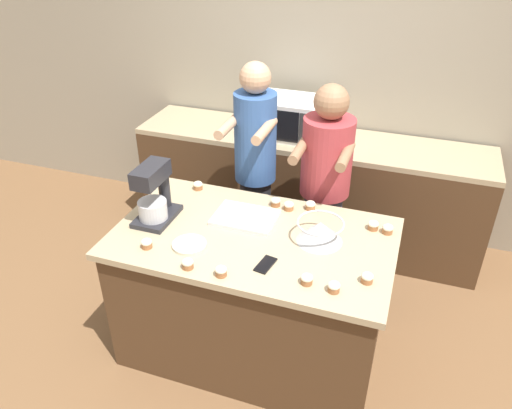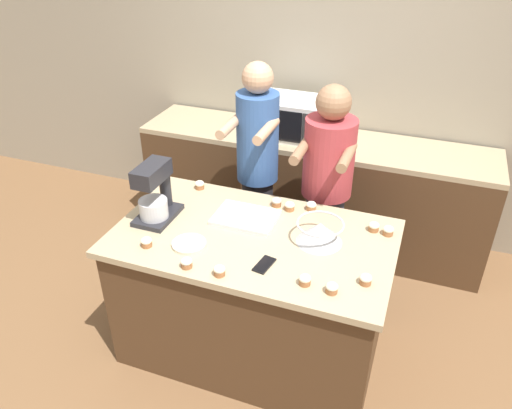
{
  "view_description": "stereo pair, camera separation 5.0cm",
  "coord_description": "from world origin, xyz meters",
  "px_view_note": "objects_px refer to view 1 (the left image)",
  "views": [
    {
      "loc": [
        0.78,
        -2.21,
        2.52
      ],
      "look_at": [
        0.0,
        0.05,
        1.06
      ],
      "focal_mm": 35.0,
      "sensor_mm": 36.0,
      "label": 1
    },
    {
      "loc": [
        0.83,
        -2.19,
        2.52
      ],
      "look_at": [
        0.0,
        0.05,
        1.06
      ],
      "focal_mm": 35.0,
      "sensor_mm": 36.0,
      "label": 2
    }
  ],
  "objects_px": {
    "cupcake_5": "(367,278)",
    "cupcake_8": "(188,264)",
    "cupcake_9": "(388,229)",
    "cupcake_6": "(373,225)",
    "cupcake_7": "(334,287)",
    "cell_phone": "(266,264)",
    "cupcake_4": "(198,185)",
    "cupcake_2": "(307,279)",
    "cupcake_10": "(221,271)",
    "person_left": "(255,173)",
    "stand_mixer": "(154,196)",
    "cupcake_0": "(275,202)",
    "cupcake_1": "(310,205)",
    "small_plate": "(189,245)",
    "microwave_oven": "(289,117)",
    "baking_tray": "(245,217)",
    "person_right": "(324,192)",
    "cupcake_11": "(289,206)",
    "mixing_bowl": "(320,231)",
    "cupcake_3": "(147,243)"
  },
  "relations": [
    {
      "from": "cupcake_2",
      "to": "cupcake_8",
      "type": "xyz_separation_m",
      "value": [
        -0.61,
        -0.08,
        0.0
      ]
    },
    {
      "from": "cupcake_6",
      "to": "cupcake_10",
      "type": "distance_m",
      "value": 0.96
    },
    {
      "from": "cupcake_0",
      "to": "cupcake_4",
      "type": "bearing_deg",
      "value": 176.61
    },
    {
      "from": "cell_phone",
      "to": "cupcake_10",
      "type": "distance_m",
      "value": 0.24
    },
    {
      "from": "cupcake_6",
      "to": "cupcake_11",
      "type": "distance_m",
      "value": 0.52
    },
    {
      "from": "cupcake_1",
      "to": "cupcake_9",
      "type": "xyz_separation_m",
      "value": [
        0.48,
        -0.11,
        0.0
      ]
    },
    {
      "from": "cupcake_5",
      "to": "cupcake_8",
      "type": "xyz_separation_m",
      "value": [
        -0.9,
        -0.19,
        0.0
      ]
    },
    {
      "from": "cupcake_9",
      "to": "microwave_oven",
      "type": "bearing_deg",
      "value": 129.96
    },
    {
      "from": "small_plate",
      "to": "cupcake_0",
      "type": "relative_size",
      "value": 3.06
    },
    {
      "from": "cupcake_1",
      "to": "cupcake_11",
      "type": "distance_m",
      "value": 0.13
    },
    {
      "from": "person_right",
      "to": "cupcake_0",
      "type": "distance_m",
      "value": 0.43
    },
    {
      "from": "cupcake_7",
      "to": "cupcake_6",
      "type": "bearing_deg",
      "value": 80.03
    },
    {
      "from": "cupcake_6",
      "to": "cupcake_9",
      "type": "relative_size",
      "value": 1.0
    },
    {
      "from": "microwave_oven",
      "to": "cupcake_9",
      "type": "relative_size",
      "value": 8.43
    },
    {
      "from": "cupcake_7",
      "to": "cupcake_11",
      "type": "distance_m",
      "value": 0.78
    },
    {
      "from": "cupcake_1",
      "to": "cupcake_4",
      "type": "distance_m",
      "value": 0.76
    },
    {
      "from": "cupcake_3",
      "to": "mixing_bowl",
      "type": "bearing_deg",
      "value": 23.05
    },
    {
      "from": "mixing_bowl",
      "to": "cupcake_2",
      "type": "distance_m",
      "value": 0.38
    },
    {
      "from": "cupcake_10",
      "to": "person_left",
      "type": "bearing_deg",
      "value": 100.22
    },
    {
      "from": "person_left",
      "to": "mixing_bowl",
      "type": "xyz_separation_m",
      "value": [
        0.6,
        -0.63,
        0.05
      ]
    },
    {
      "from": "cupcake_0",
      "to": "cupcake_7",
      "type": "height_order",
      "value": "same"
    },
    {
      "from": "cupcake_2",
      "to": "cupcake_5",
      "type": "height_order",
      "value": "same"
    },
    {
      "from": "baking_tray",
      "to": "cupcake_9",
      "type": "relative_size",
      "value": 5.9
    },
    {
      "from": "person_right",
      "to": "cupcake_11",
      "type": "distance_m",
      "value": 0.41
    },
    {
      "from": "small_plate",
      "to": "cupcake_5",
      "type": "bearing_deg",
      "value": 0.83
    },
    {
      "from": "cupcake_8",
      "to": "cupcake_9",
      "type": "bearing_deg",
      "value": 35.22
    },
    {
      "from": "mixing_bowl",
      "to": "cupcake_7",
      "type": "bearing_deg",
      "value": -67.75
    },
    {
      "from": "person_left",
      "to": "cell_phone",
      "type": "xyz_separation_m",
      "value": [
        0.39,
        -0.94,
        -0.01
      ]
    },
    {
      "from": "microwave_oven",
      "to": "cupcake_5",
      "type": "xyz_separation_m",
      "value": [
        0.86,
        -1.55,
        -0.16
      ]
    },
    {
      "from": "cupcake_7",
      "to": "stand_mixer",
      "type": "bearing_deg",
      "value": 165.36
    },
    {
      "from": "cupcake_4",
      "to": "stand_mixer",
      "type": "bearing_deg",
      "value": -101.11
    },
    {
      "from": "cupcake_10",
      "to": "cupcake_3",
      "type": "bearing_deg",
      "value": 169.6
    },
    {
      "from": "baking_tray",
      "to": "cupcake_8",
      "type": "relative_size",
      "value": 5.9
    },
    {
      "from": "cupcake_6",
      "to": "cupcake_8",
      "type": "xyz_separation_m",
      "value": [
        -0.86,
        -0.68,
        0.0
      ]
    },
    {
      "from": "cupcake_1",
      "to": "cupcake_11",
      "type": "xyz_separation_m",
      "value": [
        -0.12,
        -0.05,
        0.0
      ]
    },
    {
      "from": "cupcake_2",
      "to": "cupcake_11",
      "type": "relative_size",
      "value": 1.0
    },
    {
      "from": "cell_phone",
      "to": "cupcake_5",
      "type": "height_order",
      "value": "cupcake_5"
    },
    {
      "from": "microwave_oven",
      "to": "cupcake_4",
      "type": "bearing_deg",
      "value": -109.33
    },
    {
      "from": "microwave_oven",
      "to": "small_plate",
      "type": "height_order",
      "value": "microwave_oven"
    },
    {
      "from": "cupcake_1",
      "to": "cupcake_4",
      "type": "relative_size",
      "value": 1.0
    },
    {
      "from": "cell_phone",
      "to": "cupcake_4",
      "type": "height_order",
      "value": "cupcake_4"
    },
    {
      "from": "mixing_bowl",
      "to": "cupcake_7",
      "type": "distance_m",
      "value": 0.43
    },
    {
      "from": "cupcake_5",
      "to": "cupcake_8",
      "type": "height_order",
      "value": "same"
    },
    {
      "from": "small_plate",
      "to": "cupcake_4",
      "type": "height_order",
      "value": "cupcake_4"
    },
    {
      "from": "microwave_oven",
      "to": "small_plate",
      "type": "xyz_separation_m",
      "value": [
        -0.12,
        -1.57,
        -0.18
      ]
    },
    {
      "from": "person_right",
      "to": "stand_mixer",
      "type": "relative_size",
      "value": 4.41
    },
    {
      "from": "cupcake_9",
      "to": "cupcake_11",
      "type": "bearing_deg",
      "value": 174.41
    },
    {
      "from": "microwave_oven",
      "to": "cupcake_0",
      "type": "bearing_deg",
      "value": -78.32
    },
    {
      "from": "stand_mixer",
      "to": "cupcake_0",
      "type": "distance_m",
      "value": 0.74
    },
    {
      "from": "microwave_oven",
      "to": "stand_mixer",
      "type": "bearing_deg",
      "value": -106.95
    }
  ]
}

